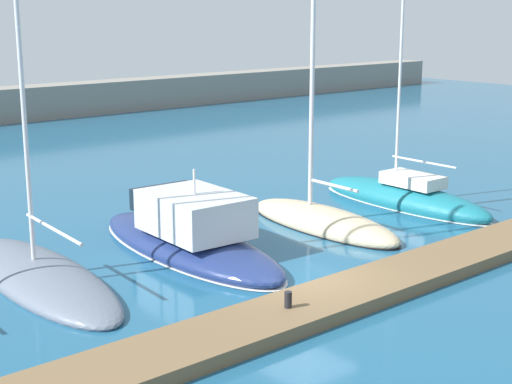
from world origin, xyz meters
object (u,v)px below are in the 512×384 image
sailboat_sand_fourth (322,221)px  sailboat_teal_fifth (404,197)px  dock_bollard (288,300)px  motorboat_navy_third (189,237)px  sailboat_slate_second (41,276)px

sailboat_sand_fourth → sailboat_teal_fifth: (4.99, 0.14, 0.11)m
sailboat_teal_fifth → dock_bollard: size_ratio=39.63×
sailboat_sand_fourth → dock_bollard: bearing=131.1°
motorboat_navy_third → sailboat_teal_fifth: 10.60m
motorboat_navy_third → sailboat_sand_fourth: size_ratio=0.81×
dock_bollard → motorboat_navy_third: bearing=76.7°
sailboat_slate_second → motorboat_navy_third: sailboat_slate_second is taller
motorboat_navy_third → dock_bollard: motorboat_navy_third is taller
sailboat_slate_second → motorboat_navy_third: (5.12, -0.53, 0.35)m
motorboat_navy_third → sailboat_sand_fourth: sailboat_sand_fourth is taller
sailboat_sand_fourth → motorboat_navy_third: bearing=84.0°
sailboat_slate_second → sailboat_teal_fifth: 15.75m
dock_bollard → sailboat_slate_second: bearing=116.6°
sailboat_sand_fourth → sailboat_teal_fifth: sailboat_teal_fifth is taller
motorboat_navy_third → sailboat_teal_fifth: bearing=-90.8°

